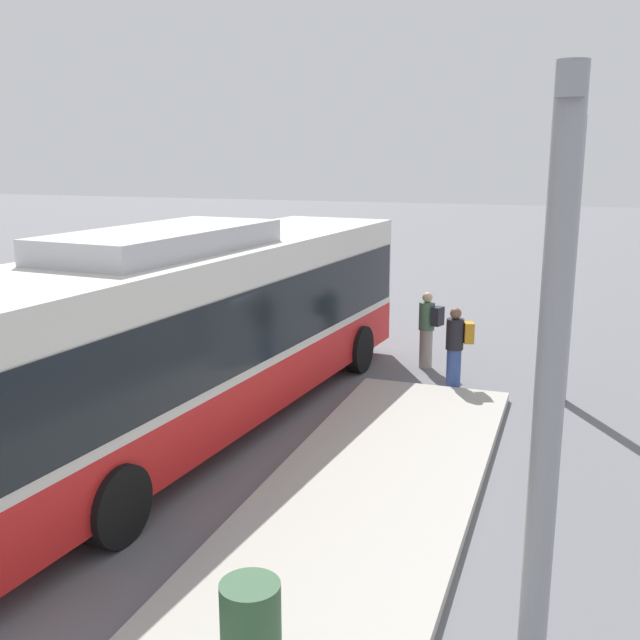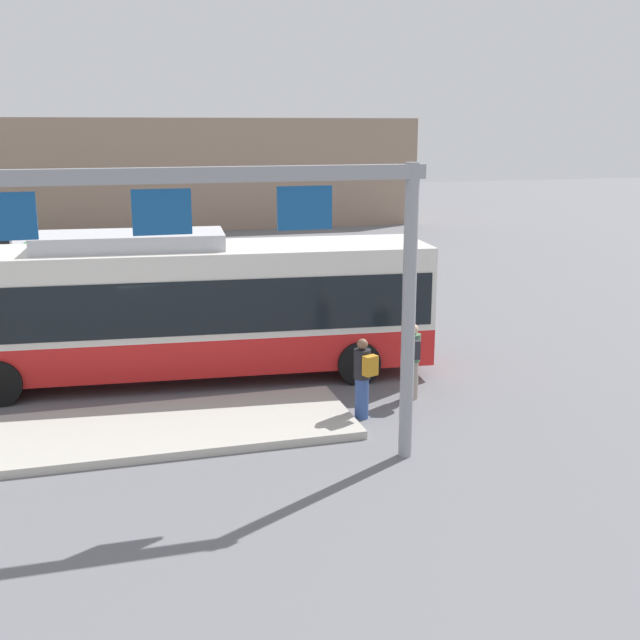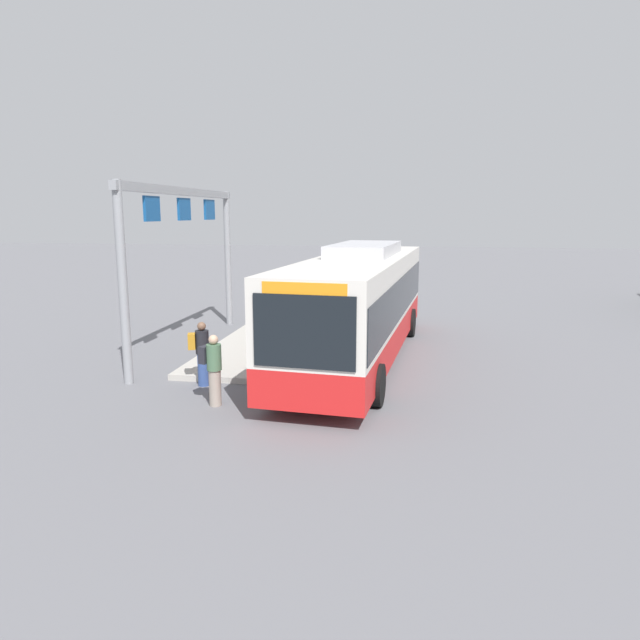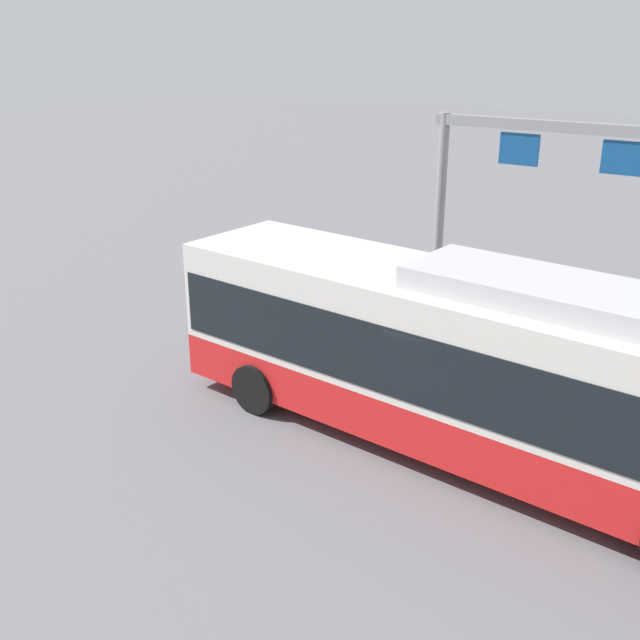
# 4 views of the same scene
# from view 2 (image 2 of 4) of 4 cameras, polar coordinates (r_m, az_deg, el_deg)

# --- Properties ---
(ground_plane) EXTENTS (120.00, 120.00, 0.00)m
(ground_plane) POSITION_cam_2_polar(r_m,az_deg,el_deg) (18.91, -10.32, -4.14)
(ground_plane) COLOR slate
(platform_curb) EXTENTS (10.00, 2.80, 0.16)m
(platform_curb) POSITION_cam_2_polar(r_m,az_deg,el_deg) (15.65, -16.09, -8.05)
(platform_curb) COLOR #B2ADA3
(platform_curb) RESTS_ON ground
(bus_main) EXTENTS (12.02, 3.54, 3.46)m
(bus_main) POSITION_cam_2_polar(r_m,az_deg,el_deg) (18.43, -10.59, 1.22)
(bus_main) COLOR red
(bus_main) RESTS_ON ground
(person_boarding) EXTENTS (0.46, 0.59, 1.67)m
(person_boarding) POSITION_cam_2_polar(r_m,az_deg,el_deg) (15.84, 3.13, -4.12)
(person_boarding) COLOR #334C8C
(person_boarding) RESTS_ON ground
(person_waiting_near) EXTENTS (0.46, 0.59, 1.67)m
(person_waiting_near) POSITION_cam_2_polar(r_m,az_deg,el_deg) (17.06, 6.72, -2.86)
(person_waiting_near) COLOR gray
(person_waiting_near) RESTS_ON ground
(platform_sign_gantry) EXTENTS (8.61, 0.24, 5.20)m
(platform_sign_gantry) POSITION_cam_2_polar(r_m,az_deg,el_deg) (12.48, -11.22, 4.11)
(platform_sign_gantry) COLOR gray
(platform_sign_gantry) RESTS_ON ground
(station_building) EXTENTS (31.56, 8.00, 6.21)m
(station_building) POSITION_cam_2_polar(r_m,az_deg,el_deg) (48.49, -12.70, 10.40)
(station_building) COLOR gray
(station_building) RESTS_ON ground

